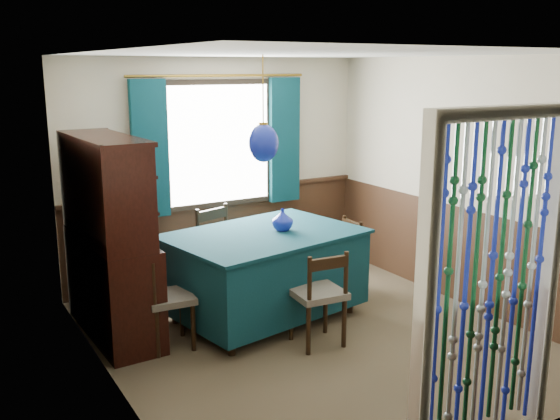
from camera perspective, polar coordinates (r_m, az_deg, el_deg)
floor at (r=5.80m, az=3.08°, el=-11.44°), size 4.00×4.00×0.00m
ceiling at (r=5.28m, az=3.42°, el=14.09°), size 4.00×4.00×0.00m
wall_back at (r=7.12m, az=-5.71°, el=3.67°), size 3.60×0.00×3.60m
wall_front at (r=3.95m, az=19.54°, el=-4.64°), size 3.60×0.00×3.60m
wall_left at (r=4.68m, az=-15.47°, el=-1.68°), size 0.00×4.00×4.00m
wall_right at (r=6.56m, az=16.47°, el=2.38°), size 0.00×4.00×4.00m
wainscot_back at (r=7.27m, az=-5.53°, el=-2.19°), size 3.60×0.00×3.60m
wainscot_front at (r=4.24m, az=18.60°, el=-14.31°), size 3.60×0.00×3.60m
wainscot_left at (r=4.92m, az=-14.77°, el=-10.14°), size 0.00×4.00×4.00m
wainscot_right at (r=6.72m, az=15.98°, el=-3.93°), size 0.00×4.00×4.00m
window at (r=7.04m, az=-5.59°, el=6.02°), size 1.32×0.12×1.42m
doorway at (r=4.05m, az=18.68°, el=-7.13°), size 1.16×0.12×2.18m
dining_table at (r=6.02m, az=-1.47°, el=-5.47°), size 1.96×1.52×0.86m
chair_near at (r=5.47m, az=3.61°, el=-7.74°), size 0.47×0.45×0.87m
chair_far at (r=6.59m, az=-5.22°, el=-3.72°), size 0.59×0.57×0.96m
chair_left at (r=5.50m, az=-10.41°, el=-8.00°), size 0.43×0.44×0.84m
chair_right at (r=6.71m, az=5.59°, el=-4.07°), size 0.41×0.43×0.82m
sideboard at (r=5.83m, az=-15.19°, el=-5.17°), size 0.53×1.41×1.82m
pendant_lamp at (r=5.75m, az=-1.54°, el=6.17°), size 0.28×0.28×0.96m
vase_table at (r=5.97m, az=0.23°, el=-0.97°), size 0.21×0.21×0.19m
bowl_shelf at (r=5.42m, az=-14.19°, el=0.57°), size 0.27×0.27×0.05m
vase_sideboard at (r=6.09m, az=-15.80°, el=-0.71°), size 0.19×0.19×0.19m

